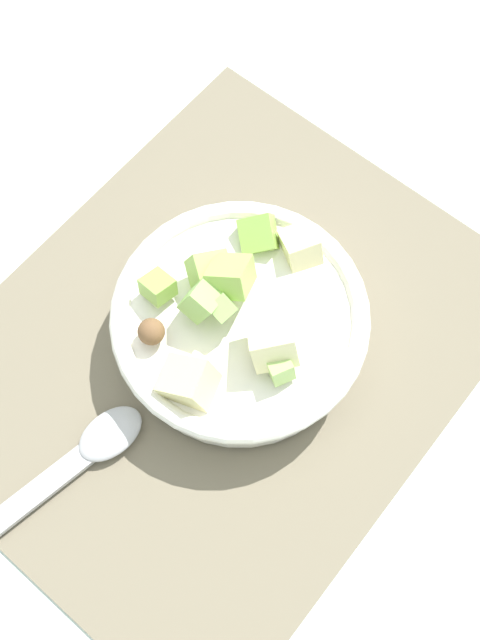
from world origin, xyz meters
The scene contains 4 objects.
ground_plane centered at (0.00, 0.00, 0.00)m, with size 2.40×2.40×0.00m, color silver.
placemat centered at (0.00, 0.00, 0.00)m, with size 0.47×0.37×0.01m, color #756B56.
salad_bowl centered at (-0.02, 0.01, 0.04)m, with size 0.21×0.21×0.10m.
serving_spoon centered at (0.16, -0.03, 0.01)m, with size 0.22×0.07×0.01m.
Camera 1 is at (0.15, 0.15, 0.59)m, focal length 41.68 mm.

